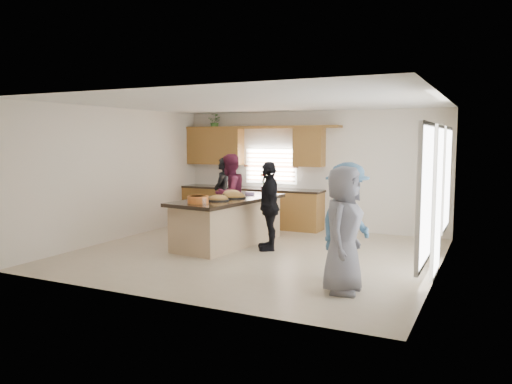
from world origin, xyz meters
The scene contains 18 objects.
floor centered at (0.00, 0.00, 0.00)m, with size 6.50×6.50×0.00m, color #C0AD8F.
room_shell centered at (0.00, 0.00, 1.90)m, with size 6.52×6.02×2.81m.
back_cabinetry centered at (-1.47, 2.73, 0.91)m, with size 4.08×0.66×2.46m.
right_wall_glazing centered at (3.22, -0.13, 1.34)m, with size 0.06×4.00×2.25m.
island centered at (-0.84, 0.50, 0.45)m, with size 1.45×2.81×0.95m.
platter_front centered at (-0.82, 0.08, 0.98)m, with size 0.41×0.41×0.17m.
platter_mid centered at (-0.75, 0.59, 0.98)m, with size 0.48×0.48×0.20m.
platter_back centered at (-1.06, 1.06, 0.98)m, with size 0.41×0.41×0.17m.
salad_bowl centered at (-0.96, -0.45, 1.03)m, with size 0.39×0.39×0.14m.
clear_cup centered at (-0.73, -0.58, 1.01)m, with size 0.07×0.07×0.11m, color white.
plate_stack centered at (-0.78, 1.37, 0.98)m, with size 0.20×0.20×0.05m, color #BC99DF.
flower_vase centered at (-0.60, 1.70, 1.18)m, with size 0.14×0.14×0.43m.
potted_plant centered at (-2.49, 2.82, 2.59)m, with size 0.34×0.29×0.37m, color #447B31.
woman_left_back centered at (-1.81, 2.00, 0.85)m, with size 0.62×0.41×1.71m, color black.
woman_left_mid centered at (-1.38, 1.54, 0.91)m, with size 0.88×0.69×1.81m, color #5B1B33.
woman_left_front centered at (0.11, 0.42, 0.86)m, with size 1.01×0.42×1.72m, color black.
woman_right_back centered at (2.04, -1.02, 0.90)m, with size 1.16×0.67×1.80m, color #3D6586.
woman_right_front centered at (2.15, -1.62, 0.89)m, with size 0.87×0.56×1.77m, color slate.
Camera 1 is at (4.03, -8.27, 2.13)m, focal length 35.00 mm.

